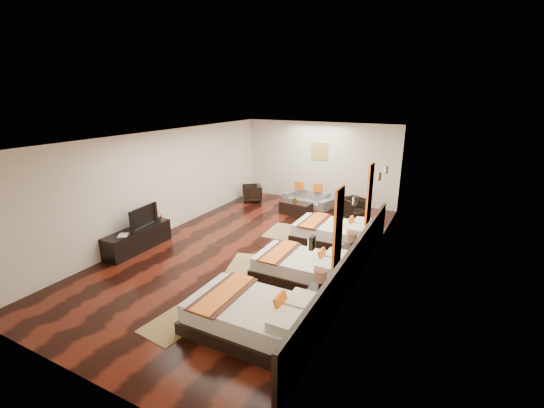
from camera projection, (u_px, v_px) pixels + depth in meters
The scene contains 30 objects.
floor at pixel (252, 249), 9.01m from camera, with size 5.50×9.50×0.01m, color black.
ceiling at pixel (250, 136), 8.18m from camera, with size 5.50×9.50×0.01m, color white.
back_wall at pixel (319, 162), 12.63m from camera, with size 5.50×0.01×2.80m, color silver.
left_wall at pixel (164, 183), 9.79m from camera, with size 0.01×9.50×2.80m, color silver.
right_wall at pixel (366, 212), 7.39m from camera, with size 0.01×9.50×2.80m, color silver.
headboard_panel at pixel (351, 269), 7.01m from camera, with size 0.08×6.60×0.90m, color black.
bed_near at pixel (255, 317), 5.80m from camera, with size 2.15×1.35×0.82m.
bed_mid at pixel (302, 267), 7.52m from camera, with size 1.93×1.21×0.74m.
bed_far at pixel (334, 233), 9.34m from camera, with size 2.01×1.26×0.77m.
nightstand_a at pixel (320, 298), 6.32m from camera, with size 0.42×0.42×0.83m.
nightstand_b at pixel (351, 254), 8.08m from camera, with size 0.40×0.40×0.79m.
jute_mat_near at pixel (178, 321), 6.15m from camera, with size 0.75×1.20×0.01m, color olive.
jute_mat_mid at pixel (246, 265), 8.13m from camera, with size 0.75×1.20×0.01m, color olive.
jute_mat_far at pixel (282, 231), 10.14m from camera, with size 0.75×1.20×0.01m, color olive.
tv_console at pixel (138, 239), 8.91m from camera, with size 0.50×1.80×0.55m, color black.
tv at pixel (141, 217), 8.83m from camera, with size 0.96×0.13×0.55m, color black.
book at pixel (118, 236), 8.35m from camera, with size 0.22×0.29×0.03m, color black.
figurine at pixel (156, 215), 9.35m from camera, with size 0.29×0.29×0.31m, color brown.
sofa at pixel (308, 198), 12.39m from camera, with size 1.79×0.70×0.52m, color slate.
armchair_left at pixel (252, 193), 12.88m from camera, with size 0.64×0.66×0.60m, color black.
armchair_right at pixel (353, 207), 11.23m from camera, with size 0.67×0.69×0.63m, color black.
coffee_table at pixel (296, 208), 11.52m from camera, with size 1.00×0.50×0.40m, color black.
table_plant at pixel (295, 199), 11.42m from camera, with size 0.22×0.19×0.24m, color #276321.
orange_panel_a at pixel (338, 227), 5.70m from camera, with size 0.04×0.40×1.30m, color #D86014.
orange_panel_b at pixel (370, 194), 7.56m from camera, with size 0.04×0.40×1.30m, color #D86014.
sconce_near at pixel (312, 243), 4.73m from camera, with size 0.07×0.12×0.18m.
sconce_mid at pixel (355, 200), 6.60m from camera, with size 0.07×0.12×0.18m.
sconce_far at pixel (379, 177), 8.47m from camera, with size 0.07×0.12×0.18m.
sconce_lounge at pixel (387, 170), 9.23m from camera, with size 0.07×0.12×0.18m.
gold_artwork at pixel (320, 151), 12.49m from camera, with size 0.60×0.04×0.60m, color #AD873F.
Camera 1 is at (4.23, -7.12, 3.74)m, focal length 23.73 mm.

